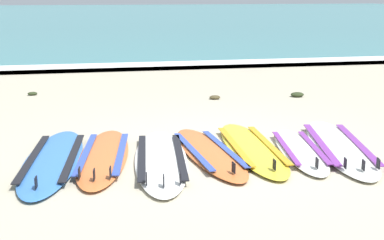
# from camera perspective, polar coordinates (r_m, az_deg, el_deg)

# --- Properties ---
(ground_plane) EXTENTS (80.00, 80.00, 0.00)m
(ground_plane) POSITION_cam_1_polar(r_m,az_deg,el_deg) (6.42, 3.39, -3.34)
(ground_plane) COLOR #B7AD93
(sea) EXTENTS (80.00, 60.00, 0.10)m
(sea) POSITION_cam_1_polar(r_m,az_deg,el_deg) (42.69, -9.03, 11.34)
(sea) COLOR teal
(sea) RESTS_ON ground
(wave_foam_strip) EXTENTS (80.00, 0.83, 0.11)m
(wave_foam_strip) POSITION_cam_1_polar(r_m,az_deg,el_deg) (13.26, -4.21, 5.93)
(wave_foam_strip) COLOR white
(wave_foam_strip) RESTS_ON ground
(surfboard_0) EXTENTS (0.85, 2.53, 0.18)m
(surfboard_0) POSITION_cam_1_polar(r_m,az_deg,el_deg) (6.15, -15.04, -4.22)
(surfboard_0) COLOR #3875CC
(surfboard_0) RESTS_ON ground
(surfboard_1) EXTENTS (0.85, 2.32, 0.18)m
(surfboard_1) POSITION_cam_1_polar(r_m,az_deg,el_deg) (6.16, -9.70, -3.90)
(surfboard_1) COLOR orange
(surfboard_1) RESTS_ON ground
(surfboard_2) EXTENTS (0.85, 2.46, 0.18)m
(surfboard_2) POSITION_cam_1_polar(r_m,az_deg,el_deg) (5.98, -3.43, -4.29)
(surfboard_2) COLOR white
(surfboard_2) RESTS_ON ground
(surfboard_3) EXTENTS (0.74, 2.23, 0.18)m
(surfboard_3) POSITION_cam_1_polar(r_m,az_deg,el_deg) (6.22, 1.84, -3.53)
(surfboard_3) COLOR orange
(surfboard_3) RESTS_ON ground
(surfboard_4) EXTENTS (0.67, 2.36, 0.18)m
(surfboard_4) POSITION_cam_1_polar(r_m,az_deg,el_deg) (6.43, 6.56, -3.03)
(surfboard_4) COLOR yellow
(surfboard_4) RESTS_ON ground
(surfboard_5) EXTENTS (0.77, 1.98, 0.18)m
(surfboard_5) POSITION_cam_1_polar(r_m,az_deg,el_deg) (6.43, 11.74, -3.23)
(surfboard_5) COLOR silver
(surfboard_5) RESTS_ON ground
(surfboard_6) EXTENTS (1.15, 2.62, 0.18)m
(surfboard_6) POSITION_cam_1_polar(r_m,az_deg,el_deg) (6.71, 15.84, -2.75)
(surfboard_6) COLOR silver
(surfboard_6) RESTS_ON ground
(seaweed_clump_near_shoreline) EXTENTS (0.25, 0.20, 0.09)m
(seaweed_clump_near_shoreline) POSITION_cam_1_polar(r_m,az_deg,el_deg) (9.82, 11.49, 2.76)
(seaweed_clump_near_shoreline) COLOR #2D381E
(seaweed_clump_near_shoreline) RESTS_ON ground
(seaweed_clump_mid_sand) EXTENTS (0.20, 0.16, 0.07)m
(seaweed_clump_mid_sand) POSITION_cam_1_polar(r_m,az_deg,el_deg) (9.42, 2.52, 2.51)
(seaweed_clump_mid_sand) COLOR #4C4228
(seaweed_clump_mid_sand) RESTS_ON ground
(seaweed_clump_by_the_boards) EXTENTS (0.18, 0.14, 0.06)m
(seaweed_clump_by_the_boards) POSITION_cam_1_polar(r_m,az_deg,el_deg) (10.23, -17.13, 2.80)
(seaweed_clump_by_the_boards) COLOR #2D381E
(seaweed_clump_by_the_boards) RESTS_ON ground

